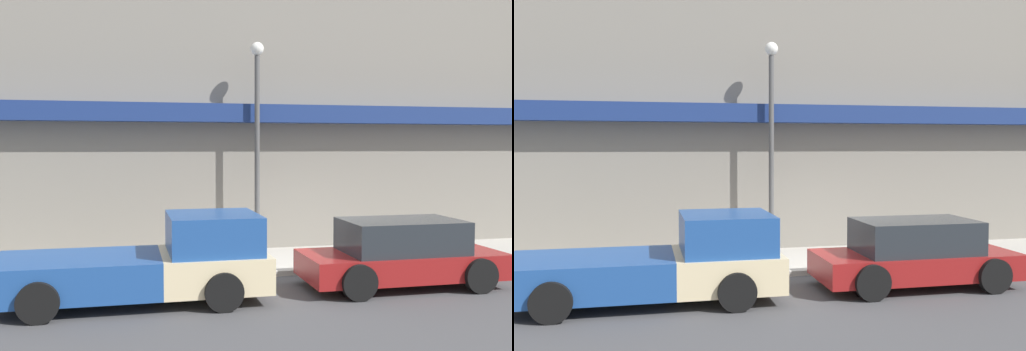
% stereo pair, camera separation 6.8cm
% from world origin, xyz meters
% --- Properties ---
extents(ground_plane, '(80.00, 80.00, 0.00)m').
position_xyz_m(ground_plane, '(0.00, 0.00, 0.00)').
color(ground_plane, '#424244').
extents(sidewalk, '(36.00, 3.03, 0.12)m').
position_xyz_m(sidewalk, '(0.00, 1.52, 0.06)').
color(sidewalk, '#ADA89E').
rests_on(sidewalk, ground).
extents(building, '(19.80, 3.80, 10.91)m').
position_xyz_m(building, '(0.02, 4.51, 4.84)').
color(building, gray).
rests_on(building, ground).
extents(pickup_truck, '(5.25, 2.29, 1.71)m').
position_xyz_m(pickup_truck, '(-4.00, -1.50, 0.76)').
color(pickup_truck, beige).
rests_on(pickup_truck, ground).
extents(parked_car, '(4.36, 2.00, 1.47)m').
position_xyz_m(parked_car, '(1.34, -1.50, 0.72)').
color(parked_car, maroon).
rests_on(parked_car, ground).
extents(fire_hydrant, '(0.19, 0.19, 0.70)m').
position_xyz_m(fire_hydrant, '(-3.48, 0.58, 0.47)').
color(fire_hydrant, red).
rests_on(fire_hydrant, sidewalk).
extents(street_lamp, '(0.36, 0.36, 5.73)m').
position_xyz_m(street_lamp, '(-1.04, 2.22, 3.69)').
color(street_lamp, '#4C4C4C').
rests_on(street_lamp, sidewalk).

